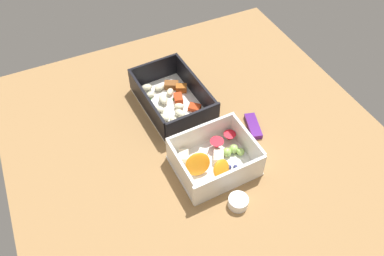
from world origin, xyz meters
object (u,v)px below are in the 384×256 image
Objects in this scene: candy_bar at (253,126)px; paper_cup_liner at (237,202)px; fruit_bowl at (215,159)px; pasta_container at (172,99)px.

paper_cup_liner is at bearing -40.08° from candy_bar.
fruit_bowl is at bearing -66.91° from candy_bar.
paper_cup_liner is (15.66, -13.18, 0.43)cm from candy_bar.
paper_cup_liner is at bearing -2.86° from fruit_bowl.
pasta_container is 19.91cm from candy_bar.
pasta_container is 29.98cm from paper_cup_liner.
pasta_container is 1.28× the size of fruit_bowl.
candy_bar is at bearing 113.09° from fruit_bowl.
pasta_container reaches higher than fruit_bowl.
fruit_bowl is at bearing 177.14° from paper_cup_liner.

